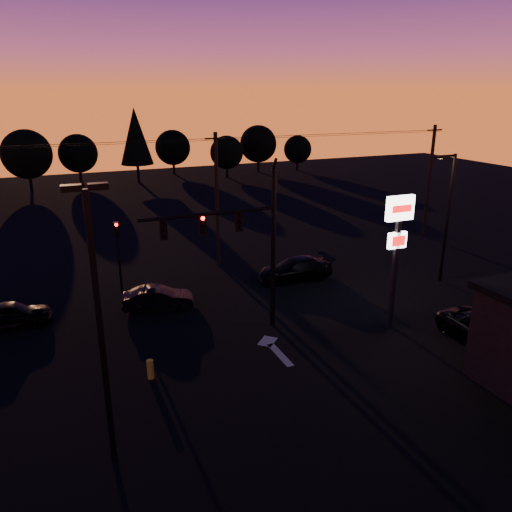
{
  "coord_description": "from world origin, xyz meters",
  "views": [
    {
      "loc": [
        -8.49,
        -17.23,
        11.57
      ],
      "look_at": [
        1.0,
        5.0,
        3.5
      ],
      "focal_mm": 35.0,
      "sensor_mm": 36.0,
      "label": 1
    }
  ],
  "objects_px": {
    "pylon_sign": "(398,234)",
    "car_mid": "(158,298)",
    "car_right": "(295,269)",
    "parking_lot_light": "(99,314)",
    "streetlight": "(447,213)",
    "car_left": "(10,315)",
    "suv_parked": "(486,331)",
    "traffic_signal_mast": "(243,236)",
    "secondary_signal": "(118,247)",
    "bollard": "(150,369)"
  },
  "relations": [
    {
      "from": "streetlight",
      "to": "car_mid",
      "type": "xyz_separation_m",
      "value": [
        -17.42,
        2.75,
        -3.79
      ]
    },
    {
      "from": "streetlight",
      "to": "parking_lot_light",
      "type": "bearing_deg",
      "value": -158.35
    },
    {
      "from": "bollard",
      "to": "car_right",
      "type": "distance_m",
      "value": 13.55
    },
    {
      "from": "car_mid",
      "to": "car_right",
      "type": "distance_m",
      "value": 9.17
    },
    {
      "from": "suv_parked",
      "to": "traffic_signal_mast",
      "type": "bearing_deg",
      "value": 149.38
    },
    {
      "from": "secondary_signal",
      "to": "suv_parked",
      "type": "xyz_separation_m",
      "value": [
        14.98,
        -13.4,
        -2.19
      ]
    },
    {
      "from": "traffic_signal_mast",
      "to": "car_right",
      "type": "relative_size",
      "value": 1.77
    },
    {
      "from": "streetlight",
      "to": "bollard",
      "type": "distance_m",
      "value": 20.12
    },
    {
      "from": "car_left",
      "to": "car_mid",
      "type": "distance_m",
      "value": 7.49
    },
    {
      "from": "traffic_signal_mast",
      "to": "suv_parked",
      "type": "relative_size",
      "value": 1.76
    },
    {
      "from": "traffic_signal_mast",
      "to": "car_left",
      "type": "xyz_separation_m",
      "value": [
        -10.87,
        5.0,
        -4.25
      ]
    },
    {
      "from": "car_left",
      "to": "suv_parked",
      "type": "height_order",
      "value": "car_left"
    },
    {
      "from": "car_right",
      "to": "suv_parked",
      "type": "height_order",
      "value": "car_right"
    },
    {
      "from": "parking_lot_light",
      "to": "bollard",
      "type": "bearing_deg",
      "value": 64.13
    },
    {
      "from": "parking_lot_light",
      "to": "bollard",
      "type": "distance_m",
      "value": 6.87
    },
    {
      "from": "car_left",
      "to": "car_mid",
      "type": "bearing_deg",
      "value": -94.04
    },
    {
      "from": "secondary_signal",
      "to": "parking_lot_light",
      "type": "height_order",
      "value": "parking_lot_light"
    },
    {
      "from": "car_right",
      "to": "traffic_signal_mast",
      "type": "bearing_deg",
      "value": -44.42
    },
    {
      "from": "secondary_signal",
      "to": "suv_parked",
      "type": "relative_size",
      "value": 0.89
    },
    {
      "from": "car_right",
      "to": "suv_parked",
      "type": "xyz_separation_m",
      "value": [
        4.38,
        -11.24,
        -0.03
      ]
    },
    {
      "from": "pylon_sign",
      "to": "streetlight",
      "type": "relative_size",
      "value": 0.85
    },
    {
      "from": "pylon_sign",
      "to": "car_right",
      "type": "bearing_deg",
      "value": 100.2
    },
    {
      "from": "car_left",
      "to": "parking_lot_light",
      "type": "bearing_deg",
      "value": -162.25
    },
    {
      "from": "streetlight",
      "to": "car_mid",
      "type": "distance_m",
      "value": 18.04
    },
    {
      "from": "car_left",
      "to": "car_right",
      "type": "relative_size",
      "value": 0.83
    },
    {
      "from": "parking_lot_light",
      "to": "streetlight",
      "type": "xyz_separation_m",
      "value": [
        21.41,
        8.5,
        -0.85
      ]
    },
    {
      "from": "secondary_signal",
      "to": "parking_lot_light",
      "type": "distance_m",
      "value": 14.9
    },
    {
      "from": "traffic_signal_mast",
      "to": "car_left",
      "type": "relative_size",
      "value": 2.13
    },
    {
      "from": "car_left",
      "to": "car_mid",
      "type": "relative_size",
      "value": 1.05
    },
    {
      "from": "secondary_signal",
      "to": "streetlight",
      "type": "height_order",
      "value": "streetlight"
    },
    {
      "from": "secondary_signal",
      "to": "streetlight",
      "type": "relative_size",
      "value": 0.54
    },
    {
      "from": "streetlight",
      "to": "car_right",
      "type": "bearing_deg",
      "value": 155.28
    },
    {
      "from": "parking_lot_light",
      "to": "car_mid",
      "type": "distance_m",
      "value": 12.81
    },
    {
      "from": "secondary_signal",
      "to": "bollard",
      "type": "xyz_separation_m",
      "value": [
        -0.38,
        -10.1,
        -2.44
      ]
    },
    {
      "from": "secondary_signal",
      "to": "car_right",
      "type": "height_order",
      "value": "secondary_signal"
    },
    {
      "from": "car_left",
      "to": "car_mid",
      "type": "height_order",
      "value": "car_left"
    },
    {
      "from": "car_mid",
      "to": "suv_parked",
      "type": "height_order",
      "value": "suv_parked"
    },
    {
      "from": "bollard",
      "to": "car_left",
      "type": "bearing_deg",
      "value": 126.31
    },
    {
      "from": "streetlight",
      "to": "car_right",
      "type": "height_order",
      "value": "streetlight"
    },
    {
      "from": "streetlight",
      "to": "suv_parked",
      "type": "bearing_deg",
      "value": -117.96
    },
    {
      "from": "pylon_sign",
      "to": "car_right",
      "type": "height_order",
      "value": "pylon_sign"
    },
    {
      "from": "traffic_signal_mast",
      "to": "car_left",
      "type": "bearing_deg",
      "value": 155.3
    },
    {
      "from": "traffic_signal_mast",
      "to": "streetlight",
      "type": "height_order",
      "value": "traffic_signal_mast"
    },
    {
      "from": "car_left",
      "to": "pylon_sign",
      "type": "bearing_deg",
      "value": -111.02
    },
    {
      "from": "car_left",
      "to": "car_right",
      "type": "bearing_deg",
      "value": -87.21
    },
    {
      "from": "traffic_signal_mast",
      "to": "car_right",
      "type": "bearing_deg",
      "value": 43.16
    },
    {
      "from": "traffic_signal_mast",
      "to": "secondary_signal",
      "type": "xyz_separation_m",
      "value": [
        -4.9,
        7.49,
        -2.07
      ]
    },
    {
      "from": "bollard",
      "to": "suv_parked",
      "type": "xyz_separation_m",
      "value": [
        15.35,
        -3.29,
        0.25
      ]
    },
    {
      "from": "pylon_sign",
      "to": "car_mid",
      "type": "relative_size",
      "value": 1.77
    },
    {
      "from": "bollard",
      "to": "car_right",
      "type": "xyz_separation_m",
      "value": [
        10.97,
        7.95,
        0.28
      ]
    }
  ]
}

